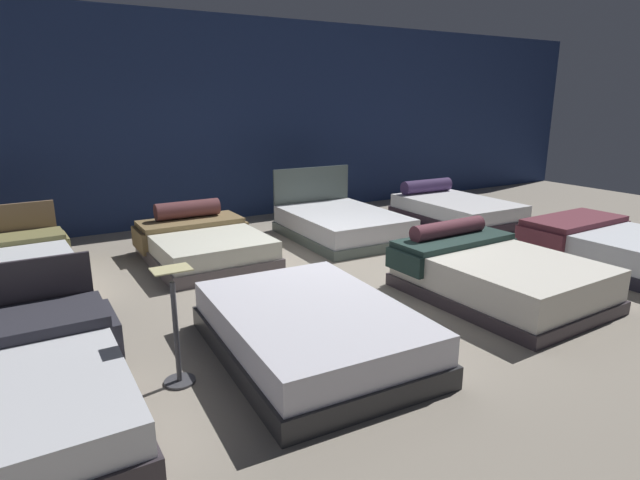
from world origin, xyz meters
The scene contains 10 objects.
ground_plane centered at (0.00, 0.00, -0.01)m, with size 18.00×18.00×0.02m, color gray.
showroom_back_wall centered at (0.00, 3.67, 1.75)m, with size 18.00×0.06×3.50m, color navy.
bed_0 centered at (-3.47, -1.45, 0.23)m, with size 1.64×2.15×0.86m.
bed_1 centered at (-1.21, -1.64, 0.22)m, with size 1.59×2.19×0.44m.
bed_2 centered at (1.20, -1.53, 0.26)m, with size 1.63×2.08×0.72m.
bed_3 centered at (3.43, -1.54, 0.24)m, with size 1.62×2.10×0.53m.
bed_5 centered at (-1.12, 1.46, 0.22)m, with size 1.52×1.92×0.71m.
bed_6 centered at (1.11, 1.47, 0.22)m, with size 1.57×2.10×1.00m.
bed_7 centered at (3.50, 1.41, 0.21)m, with size 1.45×2.15×0.65m.
price_sign centered at (-2.32, -1.54, 0.35)m, with size 0.28×0.24×0.93m.
Camera 1 is at (-3.23, -5.20, 2.13)m, focal length 29.25 mm.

